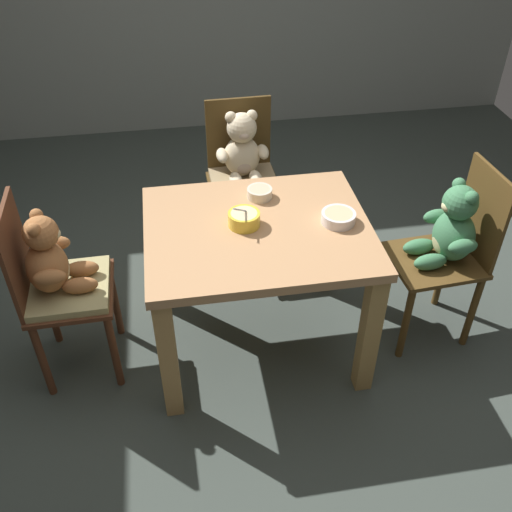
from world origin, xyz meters
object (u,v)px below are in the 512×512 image
teddy_chair_near_right (450,238)px  porridge_bowl_yellow_center (244,219)px  porridge_bowl_white_near_right (338,217)px  teddy_chair_far_center (243,163)px  dining_table (258,251)px  porridge_bowl_cream_far_center (260,193)px  teddy_chair_near_left (55,273)px

teddy_chair_near_right → porridge_bowl_yellow_center: teddy_chair_near_right is taller
porridge_bowl_white_near_right → teddy_chair_near_right: bearing=-1.9°
porridge_bowl_yellow_center → teddy_chair_far_center: bearing=82.3°
dining_table → teddy_chair_far_center: 0.81m
teddy_chair_near_right → porridge_bowl_cream_far_center: teddy_chair_near_right is taller
dining_table → porridge_bowl_white_near_right: (0.36, -0.02, 0.16)m
dining_table → porridge_bowl_white_near_right: porridge_bowl_white_near_right is taller
teddy_chair_near_right → dining_table: bearing=-6.4°
dining_table → teddy_chair_near_left: 0.89m
porridge_bowl_cream_far_center → porridge_bowl_yellow_center: bearing=-116.4°
dining_table → teddy_chair_near_left: teddy_chair_near_left is taller
teddy_chair_far_center → dining_table: bearing=-4.6°
teddy_chair_near_left → porridge_bowl_yellow_center: bearing=0.4°
teddy_chair_far_center → porridge_bowl_yellow_center: teddy_chair_far_center is taller
porridge_bowl_yellow_center → porridge_bowl_white_near_right: 0.42m
teddy_chair_near_left → porridge_bowl_cream_far_center: (0.94, 0.23, 0.17)m
teddy_chair_far_center → porridge_bowl_cream_far_center: (-0.00, -0.57, 0.16)m
teddy_chair_near_left → porridge_bowl_white_near_right: teddy_chair_near_left is taller
porridge_bowl_cream_far_center → porridge_bowl_white_near_right: same height
porridge_bowl_white_near_right → teddy_chair_far_center: bearing=110.5°
teddy_chair_near_right → porridge_bowl_cream_far_center: bearing=-21.6°
dining_table → teddy_chair_near_left: bearing=179.7°
teddy_chair_near_left → porridge_bowl_yellow_center: size_ratio=6.55×
dining_table → teddy_chair_near_left: (-0.89, 0.01, -0.01)m
teddy_chair_far_center → porridge_bowl_yellow_center: bearing=-8.9°
teddy_chair_far_center → porridge_bowl_white_near_right: size_ratio=5.99×
porridge_bowl_yellow_center → dining_table: bearing=-22.6°
dining_table → porridge_bowl_cream_far_center: size_ratio=8.40×
dining_table → porridge_bowl_yellow_center: (-0.06, 0.02, 0.17)m
teddy_chair_near_left → teddy_chair_near_right: 1.80m
dining_table → teddy_chair_far_center: teddy_chair_far_center is taller
porridge_bowl_yellow_center → porridge_bowl_cream_far_center: (0.10, 0.21, -0.01)m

